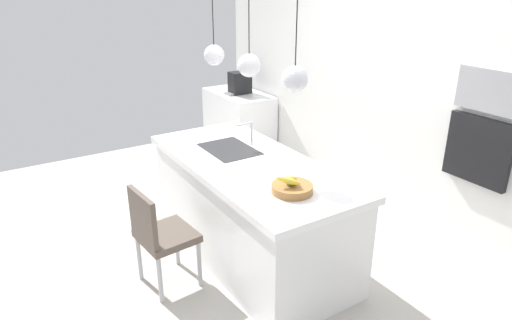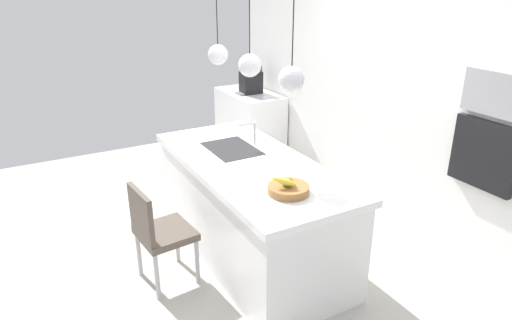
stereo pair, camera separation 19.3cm
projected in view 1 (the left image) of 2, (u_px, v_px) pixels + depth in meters
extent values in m
plane|color=#BCB7AD|center=(250.00, 252.00, 4.18)|extent=(6.60, 6.60, 0.00)
cube|color=white|center=(391.00, 91.00, 4.51)|extent=(6.00, 0.10, 2.60)
cube|color=white|center=(250.00, 212.00, 4.03)|extent=(2.10, 0.90, 0.84)
cube|color=white|center=(250.00, 165.00, 3.86)|extent=(2.16, 0.96, 0.06)
cube|color=#2D2D30|center=(229.00, 150.00, 4.13)|extent=(0.56, 0.40, 0.02)
cylinder|color=silver|center=(252.00, 133.00, 4.20)|extent=(0.02, 0.02, 0.22)
cylinder|color=silver|center=(244.00, 124.00, 4.12)|extent=(0.02, 0.16, 0.02)
cylinder|color=#9E6B38|center=(292.00, 188.00, 3.29)|extent=(0.31, 0.31, 0.06)
sphere|color=olive|center=(291.00, 181.00, 3.27)|extent=(0.07, 0.07, 0.07)
sphere|color=orange|center=(292.00, 181.00, 3.27)|extent=(0.07, 0.07, 0.07)
ellipsoid|color=yellow|center=(288.00, 181.00, 3.22)|extent=(0.15, 0.17, 0.08)
cube|color=white|center=(239.00, 121.00, 6.54)|extent=(1.10, 0.60, 0.84)
cube|color=black|center=(240.00, 83.00, 6.29)|extent=(0.20, 0.28, 0.30)
cube|color=gray|center=(229.00, 94.00, 6.26)|extent=(0.16, 0.08, 0.02)
cube|color=#4C515B|center=(245.00, 68.00, 6.26)|extent=(0.14, 0.11, 0.08)
cube|color=#9E9EA3|center=(490.00, 91.00, 3.57)|extent=(0.54, 0.08, 0.34)
cube|color=black|center=(479.00, 150.00, 3.76)|extent=(0.56, 0.08, 0.56)
cube|color=brown|center=(167.00, 236.00, 3.62)|extent=(0.47, 0.45, 0.06)
cube|color=brown|center=(143.00, 218.00, 3.43)|extent=(0.41, 0.08, 0.39)
cylinder|color=#B2B2B7|center=(199.00, 263.00, 3.67)|extent=(0.04, 0.04, 0.41)
cylinder|color=#B2B2B7|center=(177.00, 244.00, 3.94)|extent=(0.04, 0.04, 0.41)
cylinder|color=#B2B2B7|center=(160.00, 280.00, 3.47)|extent=(0.04, 0.04, 0.41)
cylinder|color=#B2B2B7|center=(139.00, 258.00, 3.74)|extent=(0.04, 0.04, 0.41)
sphere|color=silver|center=(214.00, 55.00, 4.01)|extent=(0.18, 0.18, 0.18)
cylinder|color=black|center=(213.00, 8.00, 3.86)|extent=(0.01, 0.01, 0.60)
sphere|color=silver|center=(249.00, 65.00, 3.54)|extent=(0.18, 0.18, 0.18)
cylinder|color=black|center=(249.00, 13.00, 3.39)|extent=(0.01, 0.01, 0.60)
sphere|color=silver|center=(295.00, 79.00, 3.07)|extent=(0.18, 0.18, 0.18)
cylinder|color=black|center=(297.00, 19.00, 2.93)|extent=(0.01, 0.01, 0.60)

